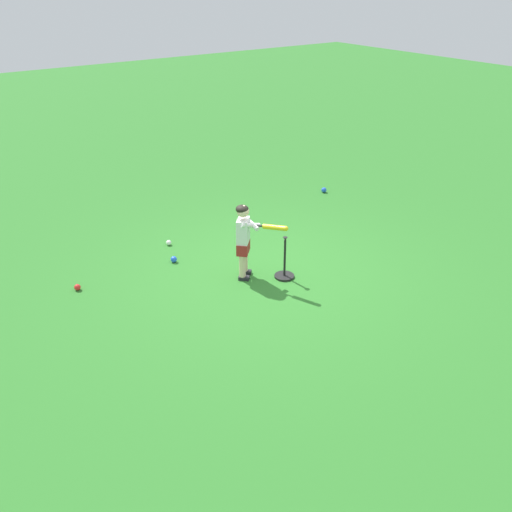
% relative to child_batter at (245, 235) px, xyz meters
% --- Properties ---
extents(ground_plane, '(40.00, 40.00, 0.00)m').
position_rel_child_batter_xyz_m(ground_plane, '(-0.34, 0.03, -0.65)').
color(ground_plane, '#2D7528').
extents(child_batter, '(0.47, 0.74, 1.08)m').
position_rel_child_batter_xyz_m(child_batter, '(0.00, 0.00, 0.00)').
color(child_batter, '#232328').
rests_on(child_batter, ground).
extents(play_ball_midfield, '(0.09, 0.09, 0.09)m').
position_rel_child_batter_xyz_m(play_ball_midfield, '(0.61, -0.98, -0.60)').
color(play_ball_midfield, blue).
rests_on(play_ball_midfield, ground).
extents(play_ball_behind_batter, '(0.10, 0.10, 0.10)m').
position_rel_child_batter_xyz_m(play_ball_behind_batter, '(-3.13, -1.85, -0.60)').
color(play_ball_behind_batter, blue).
rests_on(play_ball_behind_batter, ground).
extents(play_ball_far_right, '(0.08, 0.08, 0.08)m').
position_rel_child_batter_xyz_m(play_ball_far_right, '(0.40, -1.54, -0.61)').
color(play_ball_far_right, white).
rests_on(play_ball_far_right, ground).
extents(play_ball_center_lawn, '(0.09, 0.09, 0.09)m').
position_rel_child_batter_xyz_m(play_ball_center_lawn, '(2.05, -1.02, -0.61)').
color(play_ball_center_lawn, red).
rests_on(play_ball_center_lawn, ground).
extents(batting_tee, '(0.28, 0.28, 0.62)m').
position_rel_child_batter_xyz_m(batting_tee, '(-0.44, 0.32, -0.55)').
color(batting_tee, black).
rests_on(batting_tee, ground).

